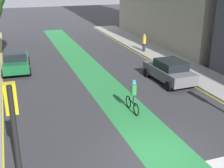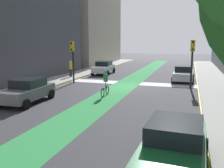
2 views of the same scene
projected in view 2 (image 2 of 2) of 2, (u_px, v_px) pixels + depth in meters
name	position (u px, v px, depth m)	size (l,w,h in m)	color
ground_plane	(127.00, 87.00, 21.75)	(120.00, 120.00, 0.00)	#38383D
bike_lane_paint	(123.00, 87.00, 21.86)	(2.40, 60.00, 0.01)	#2D8C47
crosswalk_band	(132.00, 83.00, 23.62)	(12.00, 1.80, 0.01)	silver
sidewalk_left	(219.00, 91.00, 19.50)	(3.00, 60.00, 0.15)	#9E9E99
curb_stripe_left	(199.00, 91.00, 19.96)	(0.16, 60.00, 0.01)	yellow
sidewalk_right	(52.00, 82.00, 23.96)	(3.00, 60.00, 0.15)	#9E9E99
curb_stripe_right	(66.00, 83.00, 23.53)	(0.16, 60.00, 0.01)	yellow
traffic_signal_near_right	(72.00, 54.00, 23.32)	(0.35, 0.52, 3.96)	black
traffic_signal_near_left	(192.00, 55.00, 20.53)	(0.35, 0.52, 4.06)	black
car_silver_left_near	(183.00, 74.00, 24.36)	(2.07, 4.23, 1.57)	#B2B7BF
car_green_left_far	(174.00, 146.00, 7.54)	(2.19, 4.28, 1.57)	#196033
car_white_right_near	(104.00, 67.00, 30.09)	(2.16, 4.27, 1.57)	silver
car_grey_right_far	(27.00, 91.00, 16.05)	(2.15, 4.26, 1.57)	slate
cyclist_in_lane	(105.00, 83.00, 18.05)	(0.32, 1.73, 1.86)	black
pedestrian_sidewalk_right_b	(71.00, 68.00, 26.80)	(0.34, 0.34, 1.74)	#262638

